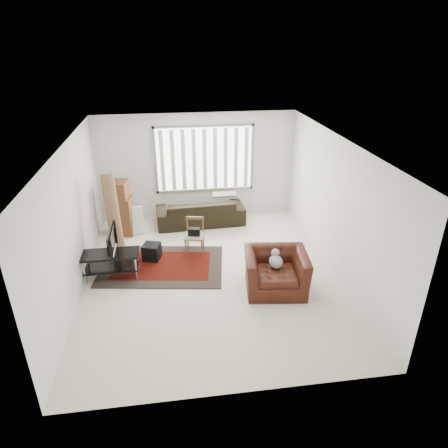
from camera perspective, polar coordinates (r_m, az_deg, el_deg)
The scene contains 11 objects.
room at distance 7.85m, azimuth -2.29°, elevation 5.72°, with size 6.00×6.02×2.71m.
persian_rug at distance 8.54m, azimuth -8.84°, elevation -5.90°, with size 2.74×2.03×0.02m.
tv_stand at distance 8.20m, azimuth -15.85°, elevation -4.94°, with size 1.09×0.49×0.54m.
tv at distance 8.01m, azimuth -16.19°, elevation -2.45°, with size 0.88×0.11×0.50m, color black.
subwoofer at distance 8.72m, azimuth -10.28°, elevation -3.89°, with size 0.34×0.34×0.34m, color black.
moving_boxes at distance 9.83m, azimuth -14.50°, elevation 1.97°, with size 0.63×0.59×1.34m.
white_flatpack at distance 9.84m, azimuth -12.94°, elevation 0.41°, with size 0.54×0.08×0.69m, color silver.
rolled_rug at distance 8.70m, azimuth -15.49°, elevation 0.89°, with size 0.28×0.28×1.84m, color brown.
sofa at distance 10.14m, azimuth -3.40°, elevation 2.30°, with size 2.20×0.95×0.85m, color black.
side_chair at distance 8.82m, azimuth -4.26°, elevation -1.42°, with size 0.49×0.49×0.77m.
armchair at distance 7.59m, azimuth 7.42°, elevation -6.38°, with size 1.28×1.15×0.86m.
Camera 1 is at (-0.70, -6.84, 4.43)m, focal length 32.00 mm.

